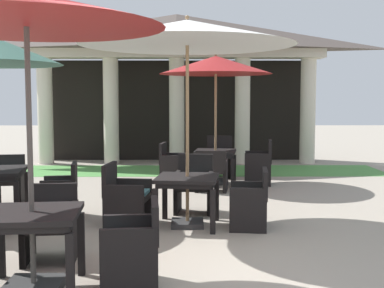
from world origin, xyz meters
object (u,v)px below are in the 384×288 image
object	(u,v)px
patio_chair_mid_right_south	(211,171)
patio_chair_mid_right_east	(260,164)
patio_umbrella_near_foreground	(187,34)
patio_umbrella_mid_right	(216,66)
patio_table_mid_right	(215,155)
patio_umbrella_far_back	(26,13)
patio_chair_mid_right_north	(219,158)
patio_chair_mid_left_north	(4,182)
patio_chair_mid_right_west	(172,164)
patio_chair_far_back_east	(133,245)
patio_chair_far_back_north	(51,226)
patio_table_far_back	(32,223)
patio_chair_near_foreground_north	(194,186)
patio_chair_near_foreground_west	(125,197)
patio_chair_mid_left_east	(62,192)
patio_table_near_foreground	(187,184)
patio_chair_near_foreground_east	(251,200)

from	to	relation	value
patio_chair_mid_right_south	patio_chair_mid_right_east	distance (m)	1.32
patio_chair_mid_right_east	patio_umbrella_near_foreground	bearing A→B (deg)	164.40
patio_umbrella_mid_right	patio_table_mid_right	bearing A→B (deg)	0.00
patio_umbrella_far_back	patio_chair_mid_right_north	bearing A→B (deg)	72.86
patio_table_mid_right	patio_umbrella_mid_right	xyz separation A→B (m)	(0.00, 0.00, 1.87)
patio_chair_mid_right_south	patio_umbrella_far_back	distance (m)	5.90
patio_chair_mid_left_north	patio_umbrella_far_back	xyz separation A→B (m)	(1.65, -3.86, 2.15)
patio_umbrella_mid_right	patio_chair_mid_right_west	distance (m)	2.28
patio_chair_mid_right_north	patio_chair_far_back_east	size ratio (longest dim) A/B	1.13
patio_umbrella_mid_right	patio_chair_far_back_north	xyz separation A→B (m)	(-2.11, -5.14, -2.08)
patio_chair_mid_right_east	patio_table_far_back	distance (m)	6.64
patio_chair_mid_right_west	patio_chair_far_back_north	xyz separation A→B (m)	(-1.19, -5.27, -0.01)
patio_chair_near_foreground_north	patio_chair_mid_right_east	size ratio (longest dim) A/B	0.97
patio_umbrella_near_foreground	patio_chair_far_back_north	world-z (taller)	patio_umbrella_near_foreground
patio_umbrella_near_foreground	patio_chair_mid_right_north	xyz separation A→B (m)	(0.72, 4.57, -2.25)
patio_chair_near_foreground_north	patio_umbrella_mid_right	bearing A→B (deg)	-93.11
patio_chair_near_foreground_west	patio_umbrella_mid_right	bearing A→B (deg)	164.16
patio_table_far_back	patio_umbrella_near_foreground	bearing A→B (deg)	59.39
patio_chair_mid_left_east	patio_chair_far_back_north	distance (m)	2.10
patio_chair_near_foreground_north	patio_chair_mid_right_west	size ratio (longest dim) A/B	1.06
patio_chair_near_foreground_north	patio_chair_mid_right_west	bearing A→B (deg)	-74.44
patio_chair_near_foreground_north	patio_chair_mid_left_east	xyz separation A→B (m)	(-2.01, -0.32, -0.03)
patio_table_far_back	patio_umbrella_far_back	size ratio (longest dim) A/B	0.33
patio_chair_mid_right_east	patio_table_far_back	world-z (taller)	patio_chair_mid_right_east
patio_chair_near_foreground_west	patio_chair_mid_right_east	xyz separation A→B (m)	(2.41, 3.41, 0.03)
patio_chair_mid_left_east	patio_umbrella_near_foreground	bearing A→B (deg)	-114.98
patio_table_near_foreground	patio_umbrella_mid_right	size ratio (longest dim) A/B	0.34
patio_chair_near_foreground_west	patio_chair_mid_left_north	distance (m)	2.57
patio_chair_mid_right_north	patio_chair_mid_right_south	size ratio (longest dim) A/B	1.15
patio_chair_mid_right_south	patio_table_mid_right	bearing A→B (deg)	90.00
patio_chair_mid_left_north	patio_chair_near_foreground_west	bearing A→B (deg)	140.33
patio_table_mid_right	patio_chair_near_foreground_west	bearing A→B (deg)	-112.75
patio_chair_mid_left_east	patio_table_mid_right	bearing A→B (deg)	-47.66
patio_chair_near_foreground_west	patio_chair_mid_left_east	xyz separation A→B (m)	(-1.02, 0.45, -0.02)
patio_chair_near_foreground_north	patio_chair_far_back_north	bearing A→B (deg)	62.64
patio_chair_mid_left_north	patio_table_mid_right	world-z (taller)	patio_chair_mid_left_north
patio_chair_near_foreground_west	patio_chair_mid_right_west	xyz separation A→B (m)	(0.56, 3.66, -0.01)
patio_chair_mid_right_north	patio_chair_mid_right_east	world-z (taller)	patio_chair_mid_right_east
patio_umbrella_mid_right	patio_table_far_back	world-z (taller)	patio_umbrella_mid_right
patio_chair_near_foreground_east	patio_chair_mid_left_east	size ratio (longest dim) A/B	0.99
patio_umbrella_near_foreground	patio_chair_mid_right_west	bearing A→B (deg)	95.03
patio_table_near_foreground	patio_chair_near_foreground_west	size ratio (longest dim) A/B	1.07
patio_chair_mid_left_east	patio_umbrella_mid_right	world-z (taller)	patio_umbrella_mid_right
patio_table_near_foreground	patio_chair_mid_right_north	distance (m)	4.63
patio_chair_near_foreground_north	patio_chair_far_back_east	size ratio (longest dim) A/B	1.09
patio_chair_mid_right_north	patio_table_near_foreground	bearing A→B (deg)	88.82
patio_chair_mid_left_north	patio_table_far_back	distance (m)	4.21
patio_chair_mid_left_north	patio_chair_mid_right_east	xyz separation A→B (m)	(4.60, 2.08, 0.02)
patio_umbrella_near_foreground	patio_chair_far_back_north	bearing A→B (deg)	-135.32
patio_table_mid_right	patio_chair_far_back_east	bearing A→B (deg)	-100.47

